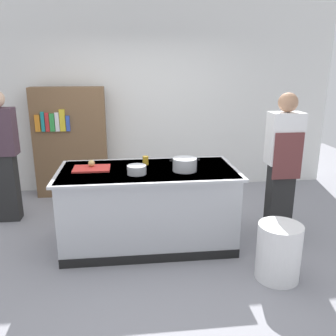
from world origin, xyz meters
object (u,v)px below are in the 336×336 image
at_px(onion, 91,163).
at_px(mixing_bowl, 137,170).
at_px(juice_cup, 146,160).
at_px(person_guest, 3,154).
at_px(bookshelf, 71,142).
at_px(stock_pot, 185,164).
at_px(trash_bin, 279,252).
at_px(person_chef, 283,163).

height_order(onion, mixing_bowl, onion).
xyz_separation_m(juice_cup, person_guest, (-1.81, 0.68, -0.04)).
xyz_separation_m(onion, person_guest, (-1.20, 0.77, -0.05)).
relative_size(mixing_bowl, bookshelf, 0.12).
height_order(stock_pot, bookshelf, bookshelf).
xyz_separation_m(onion, stock_pot, (1.02, -0.21, 0.01)).
bearing_deg(juice_cup, onion, -171.74).
relative_size(onion, person_guest, 0.04).
bearing_deg(trash_bin, person_chef, 67.10).
height_order(juice_cup, person_guest, person_guest).
xyz_separation_m(onion, trash_bin, (1.82, -0.97, -0.68)).
distance_m(juice_cup, bookshelf, 1.93).
bearing_deg(person_guest, juice_cup, 88.50).
bearing_deg(stock_pot, onion, 168.26).
xyz_separation_m(stock_pot, juice_cup, (-0.41, 0.30, -0.02)).
height_order(stock_pot, person_guest, person_guest).
relative_size(person_chef, bookshelf, 1.01).
bearing_deg(trash_bin, onion, 152.04).
xyz_separation_m(trash_bin, person_chef, (0.38, 0.91, 0.63)).
xyz_separation_m(juice_cup, bookshelf, (-1.09, 1.60, -0.10)).
distance_m(onion, mixing_bowl, 0.57).
distance_m(person_chef, person_guest, 3.50).
xyz_separation_m(stock_pot, bookshelf, (-1.50, 1.90, -0.12)).
bearing_deg(person_chef, bookshelf, 58.53).
distance_m(trash_bin, person_guest, 3.54).
height_order(onion, stock_pot, stock_pot).
bearing_deg(person_guest, onion, 76.45).
distance_m(person_chef, bookshelf, 3.20).
relative_size(onion, stock_pot, 0.23).
relative_size(mixing_bowl, juice_cup, 2.04).
bearing_deg(stock_pot, bookshelf, 128.28).
xyz_separation_m(mixing_bowl, juice_cup, (0.11, 0.36, 0.00)).
height_order(juice_cup, person_chef, person_chef).
height_order(onion, person_chef, person_chef).
bearing_deg(trash_bin, mixing_bowl, 152.37).
height_order(onion, trash_bin, onion).
relative_size(person_guest, bookshelf, 1.01).
distance_m(onion, person_chef, 2.21).
relative_size(onion, trash_bin, 0.13).
height_order(trash_bin, person_chef, person_chef).
bearing_deg(stock_pot, person_chef, 7.35).
bearing_deg(juice_cup, person_guest, 159.34).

